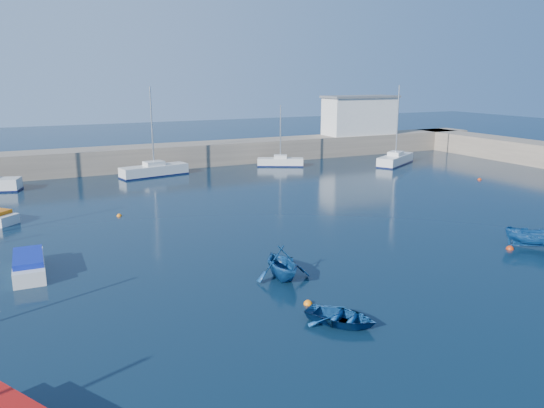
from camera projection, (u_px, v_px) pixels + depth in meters
name	position (u px, v px, depth m)	size (l,w,h in m)	color
ground	(401.00, 344.00, 21.23)	(220.00, 220.00, 0.00)	black
back_wall	(143.00, 158.00, 61.16)	(96.00, 4.50, 2.60)	gray
right_arm	(513.00, 150.00, 67.58)	(4.50, 32.00, 2.60)	gray
harbor_office	(360.00, 116.00, 73.00)	(10.00, 4.00, 5.00)	silver
sailboat_6	(154.00, 170.00, 56.87)	(7.48, 3.43, 9.44)	silver
sailboat_7	(280.00, 162.00, 63.15)	(5.50, 3.85, 7.19)	silver
sailboat_8	(395.00, 159.00, 64.32)	(7.22, 5.48, 9.44)	silver
motorboat_1	(29.00, 265.00, 28.62)	(1.66, 4.49, 1.09)	silver
dinghy_center	(341.00, 317.00, 22.83)	(2.24, 3.14, 0.65)	navy
dinghy_left	(282.00, 263.00, 27.87)	(2.89, 3.34, 1.76)	navy
dinghy_right	(534.00, 238.00, 32.99)	(1.27, 3.37, 1.30)	navy
buoy_0	(308.00, 304.00, 24.90)	(0.42, 0.42, 0.42)	orange
buoy_1	(510.00, 249.00, 32.84)	(0.47, 0.47, 0.47)	#AF2F0D
buoy_2	(520.00, 232.00, 36.41)	(0.47, 0.47, 0.47)	orange
buoy_3	(119.00, 216.00, 40.60)	(0.38, 0.38, 0.38)	orange
buoy_4	(480.00, 180.00, 54.84)	(0.42, 0.42, 0.42)	#AF2F0D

